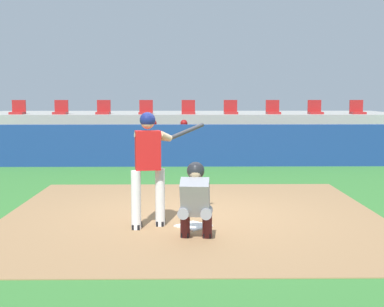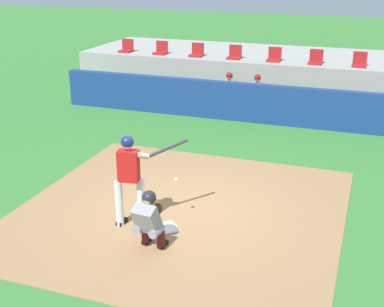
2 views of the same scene
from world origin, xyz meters
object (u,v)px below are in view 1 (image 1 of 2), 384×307
Objects in this scene: stadium_seat_1 at (61,110)px; stadium_seat_8 at (357,110)px; batter_at_plate at (150,162)px; dugout_player_1 at (184,140)px; stadium_seat_0 at (18,110)px; stadium_seat_3 at (146,110)px; stadium_seat_4 at (188,110)px; stadium_seat_5 at (231,110)px; stadium_seat_6 at (273,110)px; home_plate at (193,226)px; dugout_player_0 at (153,140)px; stadium_seat_7 at (315,110)px; catcher_crouched at (195,198)px; stadium_seat_2 at (103,110)px.

stadium_seat_1 is 10.11m from stadium_seat_8.
stadium_seat_1 reaches higher than batter_at_plate.
dugout_player_1 is 2.71× the size of stadium_seat_0.
stadium_seat_3 and stadium_seat_4 have the same top height.
stadium_seat_1 is at bearing 180.00° from stadium_seat_3.
stadium_seat_5 and stadium_seat_6 have the same top height.
dugout_player_0 is at bearing 97.65° from home_plate.
stadium_seat_6 is (3.98, 2.03, 0.86)m from dugout_player_0.
stadium_seat_3 reaches higher than home_plate.
dugout_player_0 is 2.71× the size of stadium_seat_3.
stadium_seat_8 is at bearing 57.68° from batter_at_plate.
stadium_seat_3 is 1.00× the size of stadium_seat_7.
stadium_seat_4 is at bearing 61.74° from dugout_player_0.
home_plate is at bearing -105.84° from stadium_seat_6.
catcher_crouched is 12.39m from stadium_seat_0.
stadium_seat_4 is (2.89, 0.00, 0.00)m from stadium_seat_2.
stadium_seat_1 and stadium_seat_7 have the same top height.
stadium_seat_5 is (1.44, 0.00, 0.00)m from stadium_seat_4.
stadium_seat_7 is (2.89, 0.00, 0.00)m from stadium_seat_5.
stadium_seat_1 is 1.00× the size of stadium_seat_6.
stadium_seat_7 is (8.67, 0.00, 0.00)m from stadium_seat_1.
catcher_crouched is at bearing -88.96° from dugout_player_1.
stadium_seat_1 reaches higher than home_plate.
stadium_seat_2 and stadium_seat_6 have the same top height.
stadium_seat_6 is at bearing 0.00° from stadium_seat_1.
stadium_seat_8 is at bearing 0.00° from stadium_seat_5.
dugout_player_0 is at bearing -159.45° from stadium_seat_7.
dugout_player_1 is 2.71× the size of stadium_seat_7.
stadium_seat_2 is at bearing 143.40° from dugout_player_1.
stadium_seat_0 is at bearing 160.13° from dugout_player_1.
stadium_seat_7 is (4.48, 2.03, 0.86)m from dugout_player_1.
stadium_seat_0 is at bearing 117.95° from catcher_crouched.
home_plate is at bearing -113.06° from stadium_seat_7.
home_plate is at bearing 91.00° from catcher_crouched.
stadium_seat_3 reaches higher than dugout_player_1.
batter_at_plate is 8.19m from dugout_player_1.
stadium_seat_0 is 4.33m from stadium_seat_3.
stadium_seat_1 is 1.00× the size of stadium_seat_5.
stadium_seat_3 and stadium_seat_8 have the same top height.
stadium_seat_0 is at bearing 116.57° from batter_at_plate.
stadium_seat_0 is at bearing 180.00° from stadium_seat_5.
home_plate is at bearing -90.00° from stadium_seat_4.
stadium_seat_2 is (-2.74, 2.03, 0.86)m from dugout_player_1.
dugout_player_1 is (-0.15, 8.14, 0.65)m from home_plate.
stadium_seat_5 is (4.33, 0.00, 0.00)m from stadium_seat_2.
stadium_seat_1 and stadium_seat_5 have the same top height.
stadium_seat_2 reaches higher than home_plate.
stadium_seat_4 reaches higher than batter_at_plate.
stadium_seat_0 is (-5.63, 2.03, 0.86)m from dugout_player_1.
catcher_crouched is at bearing -104.77° from stadium_seat_6.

